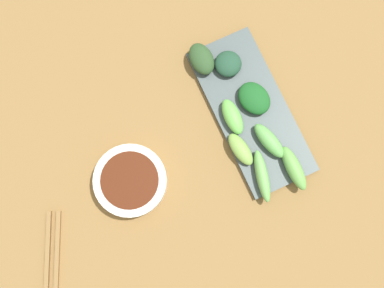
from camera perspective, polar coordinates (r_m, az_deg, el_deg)
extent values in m
cube|color=olive|center=(0.89, 1.47, -0.05)|extent=(2.10, 2.10, 0.02)
cylinder|color=silver|center=(0.86, -7.53, -4.51)|extent=(0.13, 0.13, 0.03)
cylinder|color=#4D1F0D|center=(0.85, -7.58, -4.48)|extent=(0.11, 0.11, 0.03)
cube|color=#434F50|center=(0.89, 7.27, 3.99)|extent=(0.13, 0.31, 0.01)
ellipsoid|color=#64A24A|center=(0.86, 12.38, -2.92)|extent=(0.03, 0.09, 0.03)
ellipsoid|color=#68AA54|center=(0.85, 8.61, -3.91)|extent=(0.04, 0.10, 0.03)
ellipsoid|color=#60A551|center=(0.86, 9.45, 0.40)|extent=(0.05, 0.08, 0.03)
ellipsoid|color=#78A448|center=(0.86, 5.98, -0.65)|extent=(0.04, 0.07, 0.02)
ellipsoid|color=#1A5822|center=(0.87, 7.65, 5.58)|extent=(0.07, 0.08, 0.03)
ellipsoid|color=#65B74C|center=(0.86, 4.98, 3.36)|extent=(0.03, 0.07, 0.03)
ellipsoid|color=#204531|center=(0.89, 4.45, 9.78)|extent=(0.05, 0.05, 0.03)
ellipsoid|color=#2B4A26|center=(0.89, 1.18, 10.39)|extent=(0.04, 0.07, 0.03)
cube|color=olive|center=(0.91, -17.40, -15.18)|extent=(0.10, 0.21, 0.01)
cube|color=olive|center=(0.90, -16.29, -15.25)|extent=(0.10, 0.21, 0.01)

